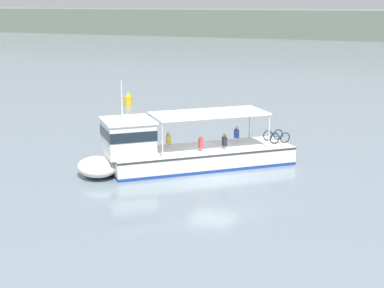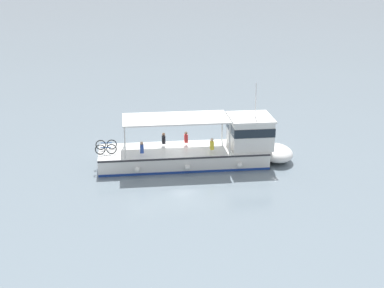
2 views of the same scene
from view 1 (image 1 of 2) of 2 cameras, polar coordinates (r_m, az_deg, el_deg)
name	(u,v)px [view 1 (image 1 of 2)]	position (r m, az deg, el deg)	size (l,w,h in m)	color
ground_plane	(213,176)	(32.79, 2.07, -3.17)	(400.00, 400.00, 0.00)	slate
ferry_main	(175,152)	(34.02, -1.62, -0.76)	(11.47, 10.86, 5.32)	white
channel_buoy	(128,100)	(55.19, -6.21, 4.30)	(0.70, 0.70, 1.40)	gold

